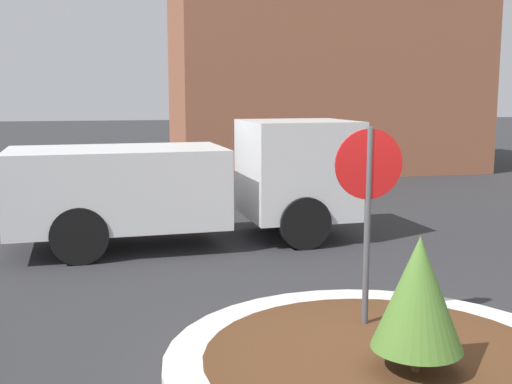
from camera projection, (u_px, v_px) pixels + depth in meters
name	position (u px, v px, depth m)	size (l,w,h in m)	color
ground_plane	(381.00, 368.00, 6.34)	(120.00, 120.00, 0.00)	#2D2D30
traffic_island	(382.00, 362.00, 6.33)	(4.31, 4.31, 0.13)	beige
stop_sign	(368.00, 191.00, 6.98)	(0.77, 0.07, 2.33)	#4C4C51
island_shrub	(418.00, 293.00, 5.84)	(0.85, 0.85, 1.28)	brown
utility_truck	(193.00, 181.00, 11.42)	(6.19, 2.35, 2.19)	silver
storefront_building	(321.00, 68.00, 22.79)	(10.32, 6.07, 7.11)	#93563D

